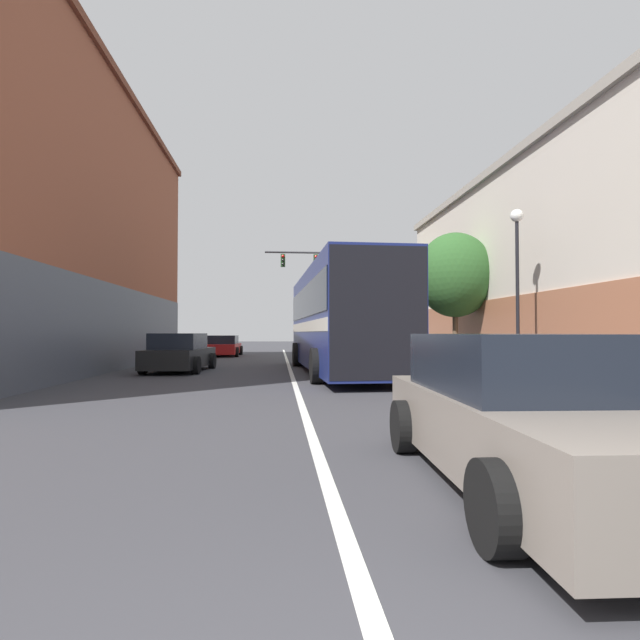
% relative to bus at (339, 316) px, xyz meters
% --- Properties ---
extents(lane_center_line, '(0.14, 46.24, 0.01)m').
position_rel_bus_xyz_m(lane_center_line, '(-1.71, 0.58, -2.00)').
color(lane_center_line, silver).
rests_on(lane_center_line, ground_plane).
extents(building_left_brick, '(8.13, 21.79, 11.21)m').
position_rel_bus_xyz_m(building_left_brick, '(-12.08, 2.16, 3.71)').
color(building_left_brick, '#995138').
rests_on(building_left_brick, ground_plane).
extents(building_right_storefront, '(8.36, 23.44, 7.60)m').
position_rel_bus_xyz_m(building_right_storefront, '(9.78, -1.27, 1.92)').
color(building_right_storefront, beige).
rests_on(building_right_storefront, ground_plane).
extents(bus, '(3.10, 11.99, 3.58)m').
position_rel_bus_xyz_m(bus, '(0.00, 0.00, 0.00)').
color(bus, navy).
rests_on(bus, ground_plane).
extents(hatchback_foreground, '(2.03, 4.51, 1.42)m').
position_rel_bus_xyz_m(hatchback_foreground, '(0.12, -13.05, -1.34)').
color(hatchback_foreground, slate).
rests_on(hatchback_foreground, ground_plane).
extents(parked_car_left_near, '(2.28, 4.47, 1.40)m').
position_rel_bus_xyz_m(parked_car_left_near, '(-5.79, 1.19, -1.34)').
color(parked_car_left_near, black).
rests_on(parked_car_left_near, ground_plane).
extents(parked_car_left_mid, '(2.18, 4.55, 1.26)m').
position_rel_bus_xyz_m(parked_car_left_mid, '(-5.52, 13.31, -1.40)').
color(parked_car_left_mid, red).
rests_on(parked_car_left_mid, ground_plane).
extents(traffic_signal_gantry, '(7.62, 0.36, 6.78)m').
position_rel_bus_xyz_m(traffic_signal_gantry, '(2.07, 13.68, 3.02)').
color(traffic_signal_gantry, '#333338').
rests_on(traffic_signal_gantry, ground_plane).
extents(street_lamp, '(0.37, 0.37, 5.01)m').
position_rel_bus_xyz_m(street_lamp, '(4.72, -3.78, 1.19)').
color(street_lamp, black).
rests_on(street_lamp, ground_plane).
extents(street_tree_near, '(3.06, 2.75, 5.41)m').
position_rel_bus_xyz_m(street_tree_near, '(4.84, 1.64, 1.71)').
color(street_tree_near, brown).
rests_on(street_tree_near, ground_plane).
extents(street_tree_far, '(2.95, 2.66, 5.37)m').
position_rel_bus_xyz_m(street_tree_far, '(3.92, 9.29, 1.73)').
color(street_tree_far, brown).
rests_on(street_tree_far, ground_plane).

